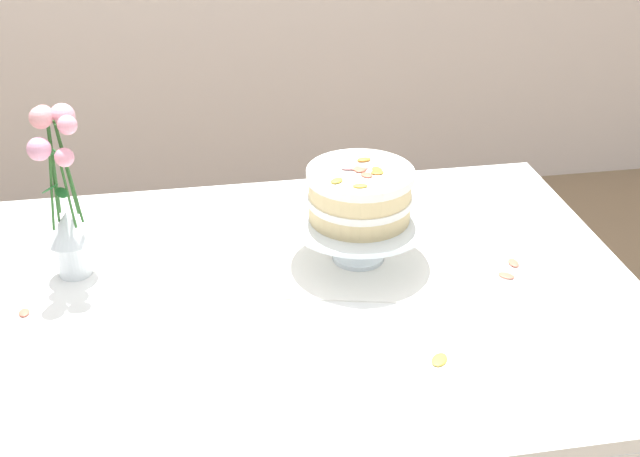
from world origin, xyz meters
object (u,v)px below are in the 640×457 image
at_px(dining_table, 294,337).
at_px(flower_vase, 65,205).
at_px(cake_stand, 359,225).
at_px(layer_cake, 360,194).

height_order(dining_table, flower_vase, flower_vase).
distance_m(dining_table, flower_vase, 0.52).
xyz_separation_m(dining_table, cake_stand, (0.16, 0.12, 0.18)).
xyz_separation_m(cake_stand, layer_cake, (-0.00, -0.00, 0.07)).
height_order(dining_table, cake_stand, cake_stand).
height_order(cake_stand, flower_vase, flower_vase).
relative_size(layer_cake, flower_vase, 0.60).
xyz_separation_m(cake_stand, flower_vase, (-0.58, 0.05, 0.08)).
distance_m(cake_stand, flower_vase, 0.59).
relative_size(dining_table, cake_stand, 4.83).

